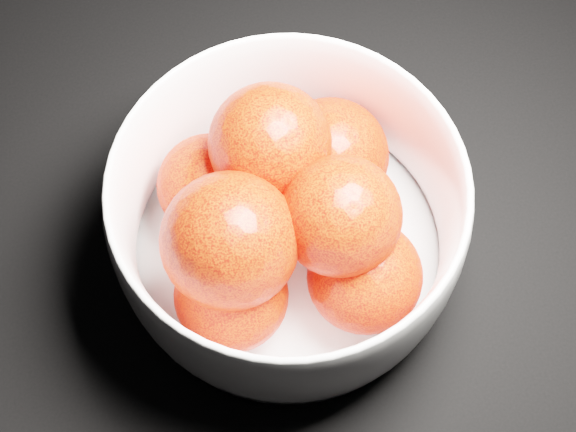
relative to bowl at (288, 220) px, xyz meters
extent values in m
cylinder|color=white|center=(0.00, 0.00, -0.05)|extent=(0.22, 0.22, 0.01)
sphere|color=red|center=(0.04, 0.04, -0.01)|extent=(0.08, 0.08, 0.08)
sphere|color=red|center=(-0.05, 0.04, -0.01)|extent=(0.07, 0.07, 0.07)
sphere|color=red|center=(-0.05, -0.04, -0.01)|extent=(0.07, 0.07, 0.07)
sphere|color=red|center=(0.04, -0.05, -0.01)|extent=(0.07, 0.07, 0.07)
sphere|color=red|center=(0.00, 0.04, 0.04)|extent=(0.08, 0.08, 0.08)
sphere|color=red|center=(-0.04, -0.02, 0.04)|extent=(0.08, 0.08, 0.08)
sphere|color=red|center=(0.03, -0.02, 0.04)|extent=(0.07, 0.07, 0.07)
camera|label=1|loc=(-0.05, -0.22, 0.47)|focal=50.00mm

